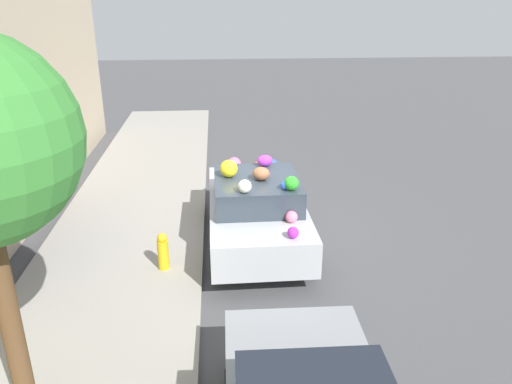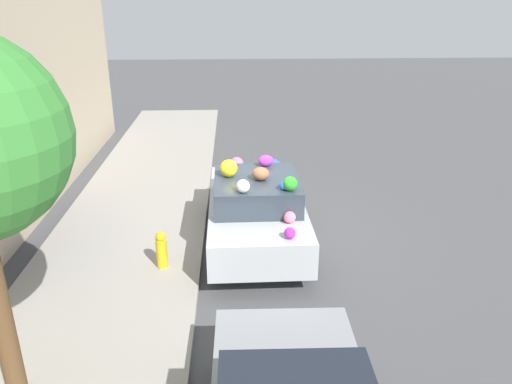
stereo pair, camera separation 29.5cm
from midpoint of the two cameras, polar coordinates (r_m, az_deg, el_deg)
name	(u,v)px [view 1 (the left image)]	position (r m, az deg, el deg)	size (l,w,h in m)	color
ground_plane	(258,243)	(10.24, -0.65, -5.88)	(60.00, 60.00, 0.00)	#4C4C4F
sidewalk_curb	(123,246)	(10.41, -15.73, -5.96)	(24.00, 3.20, 0.10)	#9E998E
fire_hydrant	(163,251)	(9.19, -11.49, -6.66)	(0.20, 0.20, 0.70)	gold
art_car	(256,208)	(9.88, -0.83, -1.89)	(3.99, 1.89, 1.81)	#B7BABF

